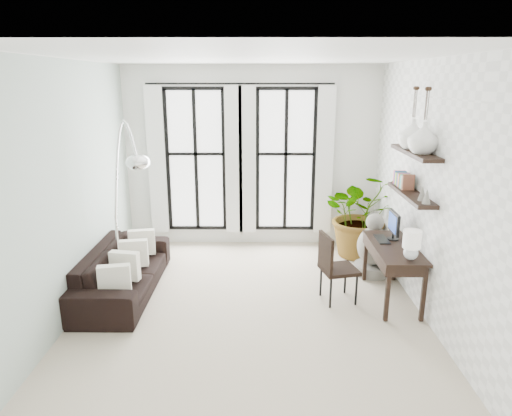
{
  "coord_description": "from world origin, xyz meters",
  "views": [
    {
      "loc": [
        0.13,
        -5.57,
        2.94
      ],
      "look_at": [
        0.09,
        0.3,
        1.29
      ],
      "focal_mm": 32.0,
      "sensor_mm": 36.0,
      "label": 1
    }
  ],
  "objects_px": {
    "desk_chair": "(333,264)",
    "buddha": "(373,249)",
    "sofa": "(124,270)",
    "desk": "(395,251)",
    "arc_lamp": "(126,179)",
    "plant": "(362,214)"
  },
  "relations": [
    {
      "from": "desk_chair",
      "to": "buddha",
      "type": "bearing_deg",
      "value": 36.86
    },
    {
      "from": "sofa",
      "to": "buddha",
      "type": "distance_m",
      "value": 3.75
    },
    {
      "from": "desk_chair",
      "to": "sofa",
      "type": "bearing_deg",
      "value": 161.74
    },
    {
      "from": "desk",
      "to": "buddha",
      "type": "bearing_deg",
      "value": 93.21
    },
    {
      "from": "sofa",
      "to": "arc_lamp",
      "type": "relative_size",
      "value": 0.92
    },
    {
      "from": "desk",
      "to": "arc_lamp",
      "type": "xyz_separation_m",
      "value": [
        -3.63,
        0.35,
        0.91
      ]
    },
    {
      "from": "arc_lamp",
      "to": "buddha",
      "type": "height_order",
      "value": "arc_lamp"
    },
    {
      "from": "plant",
      "to": "buddha",
      "type": "bearing_deg",
      "value": -88.61
    },
    {
      "from": "desk",
      "to": "buddha",
      "type": "xyz_separation_m",
      "value": [
        -0.05,
        0.9,
        -0.31
      ]
    },
    {
      "from": "buddha",
      "to": "sofa",
      "type": "bearing_deg",
      "value": -170.06
    },
    {
      "from": "plant",
      "to": "arc_lamp",
      "type": "distance_m",
      "value": 3.92
    },
    {
      "from": "arc_lamp",
      "to": "buddha",
      "type": "relative_size",
      "value": 2.46
    },
    {
      "from": "buddha",
      "to": "plant",
      "type": "bearing_deg",
      "value": 91.39
    },
    {
      "from": "desk",
      "to": "desk_chair",
      "type": "bearing_deg",
      "value": -179.07
    },
    {
      "from": "desk_chair",
      "to": "arc_lamp",
      "type": "distance_m",
      "value": 3.04
    },
    {
      "from": "desk",
      "to": "plant",
      "type": "bearing_deg",
      "value": 92.34
    },
    {
      "from": "plant",
      "to": "buddha",
      "type": "relative_size",
      "value": 1.5
    },
    {
      "from": "desk_chair",
      "to": "arc_lamp",
      "type": "bearing_deg",
      "value": 159.6
    },
    {
      "from": "sofa",
      "to": "desk_chair",
      "type": "height_order",
      "value": "desk_chair"
    },
    {
      "from": "desk",
      "to": "arc_lamp",
      "type": "relative_size",
      "value": 0.54
    },
    {
      "from": "sofa",
      "to": "plant",
      "type": "distance_m",
      "value": 3.98
    },
    {
      "from": "desk_chair",
      "to": "arc_lamp",
      "type": "xyz_separation_m",
      "value": [
        -2.82,
        0.36,
        1.09
      ]
    }
  ]
}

